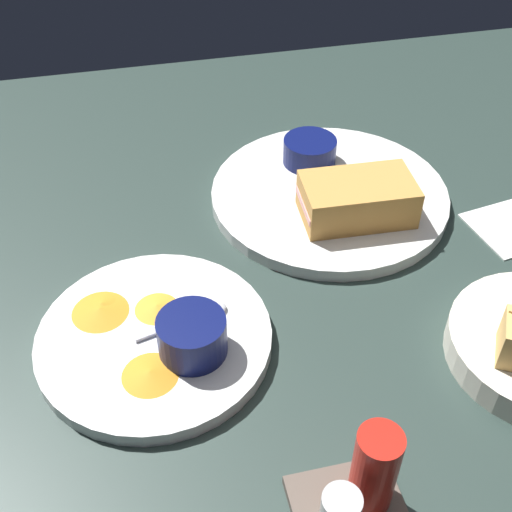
{
  "coord_description": "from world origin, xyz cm",
  "views": [
    {
      "loc": [
        24.72,
        50.46,
        51.41
      ],
      "look_at": [
        12.83,
        -1.24,
        3.0
      ],
      "focal_mm": 46.46,
      "sensor_mm": 36.0,
      "label": 1
    }
  ],
  "objects_px": {
    "ramekin_dark_sauce": "(310,150)",
    "spoon_by_gravy_ramekin": "(200,314)",
    "condiment_caddy": "(359,497)",
    "plate_chips_companion": "(155,339)",
    "plate_sandwich_main": "(329,195)",
    "ramekin_light_gravy": "(192,335)",
    "spoon_by_dark_ramekin": "(321,184)",
    "sandwich_half_near": "(357,199)"
  },
  "relations": [
    {
      "from": "spoon_by_dark_ramekin",
      "to": "ramekin_light_gravy",
      "type": "xyz_separation_m",
      "value": [
        0.2,
        0.23,
        0.02
      ]
    },
    {
      "from": "spoon_by_dark_ramekin",
      "to": "sandwich_half_near",
      "type": "bearing_deg",
      "value": 109.19
    },
    {
      "from": "plate_sandwich_main",
      "to": "plate_chips_companion",
      "type": "bearing_deg",
      "value": 37.75
    },
    {
      "from": "ramekin_dark_sauce",
      "to": "condiment_caddy",
      "type": "distance_m",
      "value": 0.48
    },
    {
      "from": "spoon_by_dark_ramekin",
      "to": "plate_chips_companion",
      "type": "xyz_separation_m",
      "value": [
        0.23,
        0.2,
        -0.01
      ]
    },
    {
      "from": "plate_sandwich_main",
      "to": "spoon_by_dark_ramekin",
      "type": "relative_size",
      "value": 3.01
    },
    {
      "from": "plate_chips_companion",
      "to": "condiment_caddy",
      "type": "relative_size",
      "value": 2.47
    },
    {
      "from": "plate_sandwich_main",
      "to": "sandwich_half_near",
      "type": "height_order",
      "value": "sandwich_half_near"
    },
    {
      "from": "ramekin_dark_sauce",
      "to": "condiment_caddy",
      "type": "height_order",
      "value": "condiment_caddy"
    },
    {
      "from": "spoon_by_dark_ramekin",
      "to": "ramekin_light_gravy",
      "type": "distance_m",
      "value": 0.3
    },
    {
      "from": "spoon_by_gravy_ramekin",
      "to": "condiment_caddy",
      "type": "relative_size",
      "value": 1.04
    },
    {
      "from": "sandwich_half_near",
      "to": "spoon_by_dark_ramekin",
      "type": "height_order",
      "value": "sandwich_half_near"
    },
    {
      "from": "spoon_by_gravy_ramekin",
      "to": "ramekin_light_gravy",
      "type": "bearing_deg",
      "value": 72.71
    },
    {
      "from": "ramekin_dark_sauce",
      "to": "condiment_caddy",
      "type": "bearing_deg",
      "value": 78.15
    },
    {
      "from": "sandwich_half_near",
      "to": "plate_chips_companion",
      "type": "height_order",
      "value": "sandwich_half_near"
    },
    {
      "from": "ramekin_dark_sauce",
      "to": "spoon_by_gravy_ramekin",
      "type": "bearing_deg",
      "value": 52.35
    },
    {
      "from": "plate_sandwich_main",
      "to": "condiment_caddy",
      "type": "distance_m",
      "value": 0.42
    },
    {
      "from": "spoon_by_gravy_ramekin",
      "to": "plate_chips_companion",
      "type": "bearing_deg",
      "value": 14.16
    },
    {
      "from": "plate_sandwich_main",
      "to": "sandwich_half_near",
      "type": "distance_m",
      "value": 0.06
    },
    {
      "from": "plate_sandwich_main",
      "to": "plate_chips_companion",
      "type": "height_order",
      "value": "same"
    },
    {
      "from": "ramekin_dark_sauce",
      "to": "plate_chips_companion",
      "type": "bearing_deg",
      "value": 47.25
    },
    {
      "from": "ramekin_light_gravy",
      "to": "condiment_caddy",
      "type": "xyz_separation_m",
      "value": [
        -0.1,
        0.19,
        -0.0
      ]
    },
    {
      "from": "spoon_by_dark_ramekin",
      "to": "spoon_by_gravy_ramekin",
      "type": "relative_size",
      "value": 0.99
    },
    {
      "from": "ramekin_dark_sauce",
      "to": "plate_chips_companion",
      "type": "xyz_separation_m",
      "value": [
        0.23,
        0.25,
        -0.03
      ]
    },
    {
      "from": "ramekin_dark_sauce",
      "to": "plate_sandwich_main",
      "type": "bearing_deg",
      "value": 96.4
    },
    {
      "from": "plate_sandwich_main",
      "to": "plate_chips_companion",
      "type": "xyz_separation_m",
      "value": [
        0.24,
        0.19,
        0.0
      ]
    },
    {
      "from": "plate_sandwich_main",
      "to": "condiment_caddy",
      "type": "bearing_deg",
      "value": 75.28
    },
    {
      "from": "ramekin_dark_sauce",
      "to": "spoon_by_dark_ramekin",
      "type": "bearing_deg",
      "value": 89.61
    },
    {
      "from": "spoon_by_dark_ramekin",
      "to": "spoon_by_gravy_ramekin",
      "type": "height_order",
      "value": "same"
    },
    {
      "from": "sandwich_half_near",
      "to": "plate_chips_companion",
      "type": "bearing_deg",
      "value": 27.35
    },
    {
      "from": "condiment_caddy",
      "to": "plate_sandwich_main",
      "type": "bearing_deg",
      "value": -104.72
    },
    {
      "from": "sandwich_half_near",
      "to": "ramekin_light_gravy",
      "type": "relative_size",
      "value": 2.04
    },
    {
      "from": "ramekin_light_gravy",
      "to": "spoon_by_dark_ramekin",
      "type": "bearing_deg",
      "value": -131.13
    },
    {
      "from": "ramekin_dark_sauce",
      "to": "spoon_by_dark_ramekin",
      "type": "xyz_separation_m",
      "value": [
        0.0,
        0.06,
        -0.01
      ]
    },
    {
      "from": "spoon_by_gravy_ramekin",
      "to": "condiment_caddy",
      "type": "height_order",
      "value": "condiment_caddy"
    },
    {
      "from": "sandwich_half_near",
      "to": "ramekin_dark_sauce",
      "type": "distance_m",
      "value": 0.12
    },
    {
      "from": "plate_sandwich_main",
      "to": "sandwich_half_near",
      "type": "relative_size",
      "value": 2.19
    },
    {
      "from": "ramekin_dark_sauce",
      "to": "plate_chips_companion",
      "type": "relative_size",
      "value": 0.3
    },
    {
      "from": "ramekin_dark_sauce",
      "to": "ramekin_light_gravy",
      "type": "height_order",
      "value": "ramekin_light_gravy"
    },
    {
      "from": "plate_sandwich_main",
      "to": "spoon_by_dark_ramekin",
      "type": "distance_m",
      "value": 0.02
    },
    {
      "from": "ramekin_light_gravy",
      "to": "sandwich_half_near",
      "type": "bearing_deg",
      "value": -143.8
    },
    {
      "from": "ramekin_dark_sauce",
      "to": "ramekin_light_gravy",
      "type": "distance_m",
      "value": 0.35
    }
  ]
}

